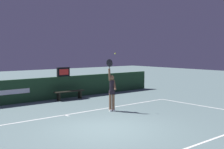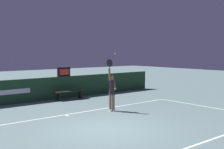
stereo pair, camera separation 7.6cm
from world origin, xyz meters
name	(u,v)px [view 1 (the left image)]	position (x,y,z in m)	size (l,w,h in m)	color
ground_plane	(106,129)	(0.00, 0.00, 0.00)	(60.00, 60.00, 0.00)	slate
court_lines	(108,129)	(0.00, -0.10, 0.00)	(12.39, 5.84, 0.00)	white
back_wall	(26,91)	(-0.01, 6.61, 0.61)	(17.31, 0.18, 1.22)	#1C3D23
speed_display	(63,72)	(2.18, 6.61, 1.48)	(0.76, 0.15, 0.52)	black
tennis_player	(112,90)	(2.03, 2.14, 0.95)	(0.44, 0.42, 2.33)	brown
tennis_ball	(115,54)	(2.21, 2.12, 2.55)	(0.06, 0.06, 0.06)	#CCDC33
courtside_bench_near	(69,93)	(2.17, 5.95, 0.37)	(1.75, 0.43, 0.48)	black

